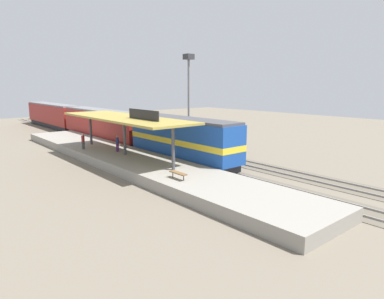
{
  "coord_description": "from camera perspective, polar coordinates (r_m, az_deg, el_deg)",
  "views": [
    {
      "loc": [
        -20.91,
        -29.74,
        7.76
      ],
      "look_at": [
        -1.38,
        -6.56,
        2.0
      ],
      "focal_mm": 31.76,
      "sensor_mm": 36.0,
      "label": 1
    }
  ],
  "objects": [
    {
      "name": "passenger_carriage_front",
      "position": [
        49.36,
        -14.83,
        4.07
      ],
      "size": [
        2.9,
        20.0,
        4.24
      ],
      "color": "#28282D",
      "rests_on": "track_near"
    },
    {
      "name": "locomotive",
      "position": [
        34.08,
        -1.69,
        1.73
      ],
      "size": [
        2.93,
        14.43,
        4.44
      ],
      "color": "#28282D",
      "rests_on": "track_near"
    },
    {
      "name": "platform_bench",
      "position": [
        25.21,
        -2.36,
        -3.99
      ],
      "size": [
        0.44,
        1.7,
        0.5
      ],
      "color": "#333338",
      "rests_on": "platform"
    },
    {
      "name": "freight_car",
      "position": [
        45.78,
        -5.91,
        3.44
      ],
      "size": [
        2.8,
        12.0,
        3.54
      ],
      "color": "#28282D",
      "rests_on": "track_far"
    },
    {
      "name": "passenger_carriage_rear",
      "position": [
        68.66,
        -22.36,
        5.41
      ],
      "size": [
        2.9,
        20.0,
        4.24
      ],
      "color": "#28282D",
      "rests_on": "track_near"
    },
    {
      "name": "light_mast",
      "position": [
        45.07,
        -0.56,
        11.57
      ],
      "size": [
        1.1,
        1.1,
        11.7
      ],
      "color": "slate",
      "rests_on": "ground"
    },
    {
      "name": "ground_plane",
      "position": [
        38.33,
        -2.46,
        -0.93
      ],
      "size": [
        120.0,
        120.0,
        0.0
      ],
      "primitive_type": "plane",
      "color": "#706656"
    },
    {
      "name": "platform",
      "position": [
        34.69,
        -11.12,
        -1.61
      ],
      "size": [
        6.0,
        44.0,
        0.9
      ],
      "primitive_type": "cube",
      "color": "gray",
      "rests_on": "ground"
    },
    {
      "name": "station_canopy",
      "position": [
        33.99,
        -11.3,
        5.11
      ],
      "size": [
        5.2,
        18.0,
        4.7
      ],
      "color": "#47474C",
      "rests_on": "platform"
    },
    {
      "name": "person_walking",
      "position": [
        36.33,
        -12.43,
        1.15
      ],
      "size": [
        0.34,
        0.34,
        1.71
      ],
      "color": "#663375",
      "rests_on": "platform"
    },
    {
      "name": "track_near",
      "position": [
        37.16,
        -4.9,
        -1.28
      ],
      "size": [
        3.2,
        110.0,
        0.16
      ],
      "color": "#5F5649",
      "rests_on": "ground"
    },
    {
      "name": "person_waiting",
      "position": [
        38.67,
        -17.83,
        1.46
      ],
      "size": [
        0.34,
        0.34,
        1.71
      ],
      "color": "#4C4C51",
      "rests_on": "platform"
    },
    {
      "name": "track_far",
      "position": [
        39.93,
        0.49,
        -0.4
      ],
      "size": [
        3.2,
        110.0,
        0.16
      ],
      "color": "#5F5649",
      "rests_on": "ground"
    }
  ]
}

